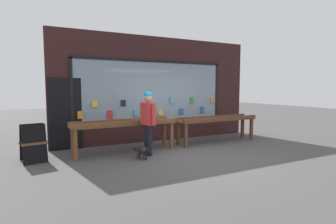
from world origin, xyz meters
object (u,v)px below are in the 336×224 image
display_table_right (217,121)px  sandwich_board_sign (33,143)px  person_browsing (148,118)px  display_table_left (125,126)px  small_dog (141,150)px

display_table_right → sandwich_board_sign: bearing=178.8°
display_table_right → person_browsing: person_browsing is taller
display_table_left → sandwich_board_sign: sandwich_board_sign is taller
display_table_right → person_browsing: 2.80m
sandwich_board_sign → display_table_left: bearing=-13.5°
small_dog → person_browsing: bearing=-78.5°
display_table_right → sandwich_board_sign: (-5.48, 0.11, -0.23)m
small_dog → sandwich_board_sign: bearing=37.0°
display_table_left → small_dog: display_table_left is taller
display_table_right → person_browsing: bearing=-167.9°
display_table_left → person_browsing: bearing=-51.5°
display_table_right → person_browsing: (-2.72, -0.58, 0.31)m
display_table_left → sandwich_board_sign: size_ratio=3.17×
display_table_right → display_table_left: bearing=-180.0°
person_browsing → small_dog: size_ratio=3.67×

